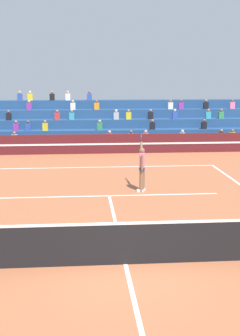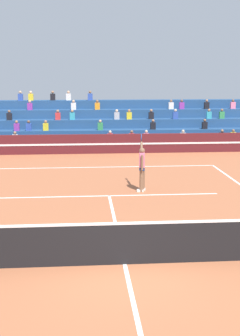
{
  "view_description": "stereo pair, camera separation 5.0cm",
  "coord_description": "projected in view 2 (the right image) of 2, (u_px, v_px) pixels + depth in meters",
  "views": [
    {
      "loc": [
        -1.01,
        -10.51,
        4.51
      ],
      "look_at": [
        0.39,
        6.23,
        1.1
      ],
      "focal_mm": 50.0,
      "sensor_mm": 36.0,
      "label": 1
    },
    {
      "loc": [
        -0.96,
        -10.51,
        4.51
      ],
      "look_at": [
        0.39,
        6.23,
        1.1
      ],
      "focal_mm": 50.0,
      "sensor_mm": 36.0,
      "label": 2
    }
  ],
  "objects": [
    {
      "name": "tennis_player",
      "position": [
        142.0,
        166.0,
        18.06
      ],
      "size": [
        0.37,
        1.43,
        2.19
      ],
      "color": "brown",
      "rests_on": "ground"
    },
    {
      "name": "ground_plane",
      "position": [
        125.0,
        264.0,
        11.24
      ],
      "size": [
        120.0,
        120.0,
        0.0
      ],
      "primitive_type": "plane",
      "color": "#AD603D"
    },
    {
      "name": "bleacher_stand",
      "position": [
        97.0,
        128.0,
        30.32
      ],
      "size": [
        20.32,
        4.75,
        3.38
      ],
      "color": "navy",
      "rests_on": "ground"
    },
    {
      "name": "tennis_net",
      "position": [
        125.0,
        243.0,
        11.13
      ],
      "size": [
        12.0,
        0.1,
        1.1
      ],
      "color": "slate",
      "rests_on": "ground"
    },
    {
      "name": "sponsor_banner_wall",
      "position": [
        99.0,
        144.0,
        26.7
      ],
      "size": [
        18.0,
        0.26,
        1.1
      ],
      "color": "#51191E",
      "rests_on": "ground"
    },
    {
      "name": "court_lines",
      "position": [
        125.0,
        264.0,
        11.24
      ],
      "size": [
        11.1,
        23.9,
        0.01
      ],
      "color": "white",
      "rests_on": "ground"
    },
    {
      "name": "tennis_ball",
      "position": [
        52.0,
        228.0,
        13.76
      ],
      "size": [
        0.07,
        0.07,
        0.07
      ],
      "primitive_type": "sphere",
      "color": "#C6DB33",
      "rests_on": "ground"
    }
  ]
}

